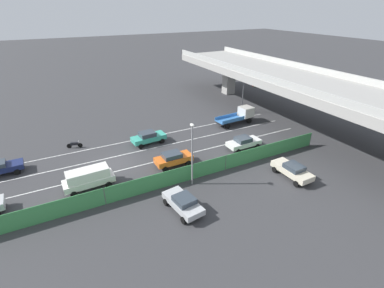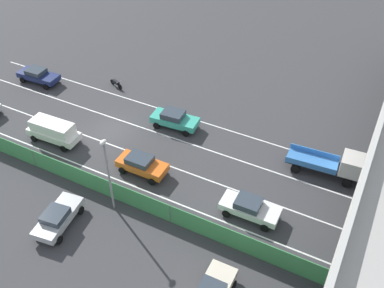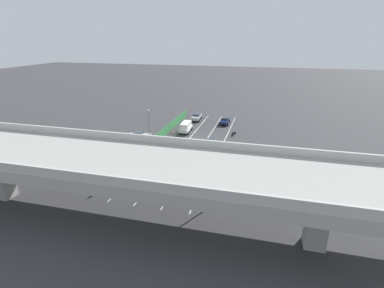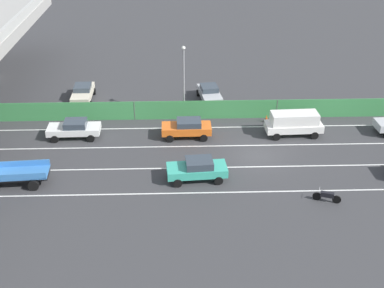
% 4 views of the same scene
% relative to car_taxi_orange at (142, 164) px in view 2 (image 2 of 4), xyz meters
% --- Properties ---
extents(ground_plane, '(300.00, 300.00, 0.00)m').
position_rel_car_taxi_orange_xyz_m(ground_plane, '(-3.40, -5.58, -0.91)').
color(ground_plane, '#38383A').
extents(lane_line_left_edge, '(0.14, 43.52, 0.01)m').
position_rel_car_taxi_orange_xyz_m(lane_line_left_edge, '(-8.53, -1.82, -0.90)').
color(lane_line_left_edge, silver).
rests_on(lane_line_left_edge, ground).
extents(lane_line_mid_left, '(0.14, 43.52, 0.01)m').
position_rel_car_taxi_orange_xyz_m(lane_line_mid_left, '(-5.11, -1.82, -0.90)').
color(lane_line_mid_left, silver).
rests_on(lane_line_mid_left, ground).
extents(lane_line_mid_right, '(0.14, 43.52, 0.01)m').
position_rel_car_taxi_orange_xyz_m(lane_line_mid_right, '(-1.69, -1.82, -0.90)').
color(lane_line_mid_right, silver).
rests_on(lane_line_mid_right, ground).
extents(lane_line_right_edge, '(0.14, 43.52, 0.01)m').
position_rel_car_taxi_orange_xyz_m(lane_line_right_edge, '(1.72, -1.82, -0.90)').
color(lane_line_right_edge, silver).
rests_on(lane_line_right_edge, ground).
extents(green_fence, '(0.10, 39.62, 1.81)m').
position_rel_car_taxi_orange_xyz_m(green_fence, '(3.55, -1.82, -0.00)').
color(green_fence, '#3D8E4C').
rests_on(green_fence, ground).
extents(car_taxi_orange, '(2.03, 4.27, 1.62)m').
position_rel_car_taxi_orange_xyz_m(car_taxi_orange, '(0.00, 0.00, 0.00)').
color(car_taxi_orange, orange).
rests_on(car_taxi_orange, ground).
extents(car_sedan_navy, '(2.15, 4.69, 1.51)m').
position_rel_car_taxi_orange_xyz_m(car_sedan_navy, '(-6.81, -17.51, -0.06)').
color(car_sedan_navy, navy).
rests_on(car_sedan_navy, ground).
extents(car_van_white, '(2.20, 4.96, 2.08)m').
position_rel_car_taxi_orange_xyz_m(car_van_white, '(0.13, -9.26, 0.28)').
color(car_van_white, silver).
rests_on(car_van_white, ground).
extents(car_hatchback_white, '(2.09, 4.51, 1.57)m').
position_rel_car_taxi_orange_xyz_m(car_hatchback_white, '(0.24, 9.69, -0.04)').
color(car_hatchback_white, silver).
rests_on(car_hatchback_white, ground).
extents(car_taxi_teal, '(2.32, 4.58, 1.66)m').
position_rel_car_taxi_orange_xyz_m(car_taxi_teal, '(-6.69, -0.62, 0.00)').
color(car_taxi_teal, teal).
rests_on(car_taxi_teal, ground).
extents(flatbed_truck_blue, '(2.51, 6.31, 2.37)m').
position_rel_car_taxi_orange_xyz_m(flatbed_truck_blue, '(-7.07, 14.53, 0.32)').
color(flatbed_truck_blue, black).
rests_on(flatbed_truck_blue, ground).
extents(motorcycle, '(0.82, 1.88, 0.93)m').
position_rel_car_taxi_orange_xyz_m(motorcycle, '(-9.85, -9.53, -0.45)').
color(motorcycle, black).
rests_on(motorcycle, ground).
extents(parked_wagon_silver, '(4.54, 2.52, 1.54)m').
position_rel_car_taxi_orange_xyz_m(parked_wagon_silver, '(7.60, -2.41, -0.05)').
color(parked_wagon_silver, '#B2B5B7').
rests_on(parked_wagon_silver, ground).
extents(street_lamp, '(0.60, 0.36, 6.72)m').
position_rel_car_taxi_orange_xyz_m(street_lamp, '(4.33, 0.19, 3.20)').
color(street_lamp, gray).
rests_on(street_lamp, ground).
extents(traffic_cone, '(0.47, 0.47, 0.74)m').
position_rel_car_taxi_orange_xyz_m(traffic_cone, '(2.63, -7.33, -0.56)').
color(traffic_cone, orange).
rests_on(traffic_cone, ground).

